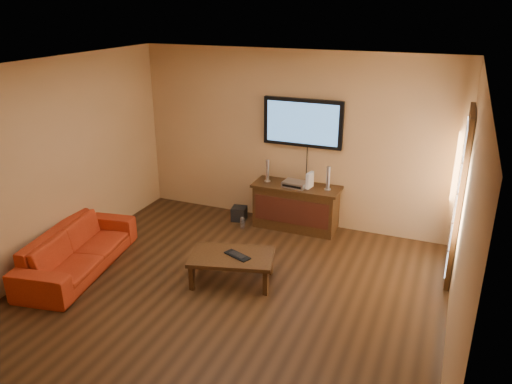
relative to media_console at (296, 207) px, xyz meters
The scene contains 14 objects.
ground_plane 2.27m from the media_console, 94.17° to the right, with size 5.00×5.00×0.00m, color black.
room_walls 2.10m from the media_console, 95.77° to the right, with size 5.00×5.00×5.00m.
french_door 2.46m from the media_console, 13.18° to the right, with size 0.07×1.02×2.22m.
media_console is the anchor object (origin of this frame).
television 1.30m from the media_console, 90.00° to the left, with size 1.23×0.08×0.73m.
coffee_table 1.86m from the media_console, 97.44° to the right, with size 1.16×0.87×0.37m.
sofa 3.24m from the media_console, 134.10° to the right, with size 1.93×0.56×0.76m, color #AF3013.
speaker_left 0.70m from the media_console, behind, with size 0.10×0.10×0.35m.
speaker_right 0.70m from the media_console, ahead, with size 0.10×0.10×0.36m.
av_receiver 0.39m from the media_console, 104.33° to the right, with size 0.36×0.25×0.08m, color silver.
game_console 0.51m from the media_console, ahead, with size 0.05×0.18×0.24m, color white.
subwoofer 0.97m from the media_console, behind, with size 0.23×0.23×0.23m, color black.
bottle 0.88m from the media_console, 154.73° to the right, with size 0.07×0.07×0.20m.
keyboard 1.85m from the media_console, 95.19° to the right, with size 0.38×0.26×0.02m.
Camera 1 is at (2.30, -4.61, 3.36)m, focal length 35.00 mm.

